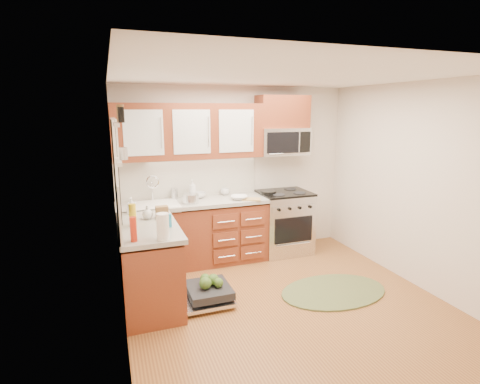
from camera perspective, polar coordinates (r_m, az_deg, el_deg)
name	(u,v)px	position (r m, az deg, el deg)	size (l,w,h in m)	color
floor	(285,302)	(4.52, 6.80, -16.27)	(3.50, 3.50, 0.00)	brown
ceiling	(291,76)	(3.98, 7.76, 17.17)	(3.50, 3.50, 0.00)	white
wall_back	(235,172)	(5.66, -0.74, 3.14)	(3.50, 0.04, 2.50)	beige
wall_front	(409,254)	(2.70, 24.39, -8.54)	(3.50, 0.04, 2.50)	beige
wall_left	(118,211)	(3.65, -18.13, -2.70)	(0.04, 3.50, 2.50)	beige
wall_right	(415,185)	(5.09, 25.12, 0.91)	(0.04, 3.50, 2.50)	beige
base_cabinet_back	(194,235)	(5.39, -7.04, -6.49)	(2.05, 0.60, 0.85)	maroon
base_cabinet_left	(149,267)	(4.43, -13.68, -11.05)	(0.60, 1.25, 0.85)	maroon
countertop_back	(193,203)	(5.24, -7.15, -1.61)	(2.07, 0.64, 0.05)	#9D9990
countertop_left	(148,227)	(4.27, -13.87, -5.17)	(0.64, 1.27, 0.05)	#9D9990
backsplash_back	(188,177)	(5.46, -7.91, 2.26)	(2.05, 0.02, 0.57)	#BCB8A8
backsplash_left	(118,202)	(4.17, -18.12, -1.42)	(0.02, 1.25, 0.57)	#BCB8A8
upper_cabinets	(189,131)	(5.23, -7.77, 9.16)	(2.05, 0.35, 0.75)	maroon
cabinet_over_mw	(282,112)	(5.68, 6.47, 12.07)	(0.76, 0.35, 0.47)	maroon
range	(284,222)	(5.80, 6.70, -4.58)	(0.76, 0.64, 0.95)	silver
microwave	(282,141)	(5.68, 6.47, 7.67)	(0.76, 0.38, 0.40)	silver
sink	(155,213)	(5.17, -12.77, -3.18)	(0.62, 0.50, 0.26)	white
dishwasher	(205,294)	(4.46, -5.30, -15.22)	(0.70, 0.60, 0.20)	silver
window	(116,170)	(4.08, -18.43, 3.14)	(0.03, 1.05, 1.05)	white
window_blind	(116,138)	(4.04, -18.40, 7.78)	(0.02, 0.96, 0.40)	white
shelf_upper	(116,124)	(3.19, -18.35, 9.77)	(0.04, 0.40, 0.03)	white
shelf_lower	(119,162)	(3.21, -17.99, 4.42)	(0.04, 0.40, 0.03)	white
rug	(334,291)	(4.83, 14.08, -14.46)	(1.34, 0.87, 0.02)	#5E6339
skillet	(268,192)	(5.54, 4.35, -0.04)	(0.23, 0.23, 0.04)	black
stock_pot	(191,199)	(5.09, -7.55, -1.00)	(0.22, 0.22, 0.13)	silver
cutting_board	(251,199)	(5.25, 1.76, -1.11)	(0.26, 0.17, 0.02)	#A3834A
canister	(174,194)	(5.38, -9.97, -0.23)	(0.10, 0.10, 0.15)	silver
paper_towel_roll	(163,227)	(3.71, -11.68, -5.19)	(0.12, 0.12, 0.26)	white
mustard_bottle	(133,215)	(4.22, -16.05, -3.39)	(0.08, 0.08, 0.24)	gold
red_bottle	(133,229)	(3.73, -15.93, -5.49)	(0.06, 0.06, 0.24)	#B0230E
wooden_box	(162,212)	(4.47, -11.80, -3.01)	(0.14, 0.10, 0.14)	brown
blue_carton	(167,221)	(4.11, -11.06, -4.32)	(0.09, 0.05, 0.14)	teal
bowl_a	(239,198)	(5.26, -0.14, -0.86)	(0.23, 0.23, 0.06)	#999999
bowl_b	(197,195)	(5.40, -6.53, -0.49)	(0.25, 0.25, 0.08)	#999999
cup	(225,192)	(5.56, -2.30, 0.07)	(0.13, 0.13, 0.10)	#999999
soap_bottle_a	(192,189)	(5.36, -7.26, 0.44)	(0.10, 0.10, 0.27)	#999999
soap_bottle_b	(131,206)	(4.73, -16.22, -1.99)	(0.09, 0.09, 0.20)	#999999
soap_bottle_c	(147,212)	(4.46, -13.93, -3.03)	(0.12, 0.12, 0.16)	#999999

